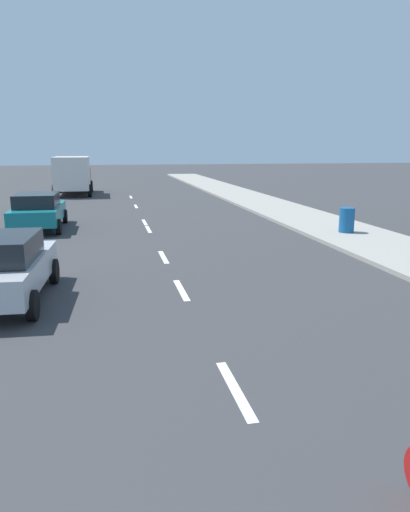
{
  "coord_description": "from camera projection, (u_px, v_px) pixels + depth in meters",
  "views": [
    {
      "loc": [
        -1.73,
        1.33,
        3.48
      ],
      "look_at": [
        0.38,
        11.45,
        1.1
      ],
      "focal_mm": 33.25,
      "sensor_mm": 36.0,
      "label": 1
    }
  ],
  "objects": [
    {
      "name": "parked_car_teal",
      "position": [
        38.0,
        210.0,
        20.34
      ],
      "size": [
        2.11,
        4.53,
        1.57
      ],
      "rotation": [
        0.0,
        0.0,
        -0.01
      ],
      "color": "#14727A",
      "rests_on": "ground"
    },
    {
      "name": "lane_stripe_5",
      "position": [
        148.0,
        229.0,
        20.54
      ],
      "size": [
        0.16,
        1.8,
        0.01
      ],
      "primitive_type": "cube",
      "color": "white",
      "rests_on": "ground"
    },
    {
      "name": "parked_car_silver",
      "position": [
        3.0,
        267.0,
        10.74
      ],
      "size": [
        2.08,
        4.17,
        1.57
      ],
      "rotation": [
        0.0,
        0.0,
        -0.06
      ],
      "color": "#B7BABF",
      "rests_on": "ground"
    },
    {
      "name": "lane_stripe_8",
      "position": [
        131.0,
        197.0,
        33.76
      ],
      "size": [
        0.16,
        1.8,
        0.01
      ],
      "primitive_type": "cube",
      "color": "white",
      "rests_on": "ground"
    },
    {
      "name": "delivery_truck",
      "position": [
        73.0,
        174.0,
        35.09
      ],
      "size": [
        2.68,
        6.24,
        2.8
      ],
      "rotation": [
        0.0,
        0.0,
        0.0
      ],
      "color": "maroon",
      "rests_on": "ground"
    },
    {
      "name": "lane_stripe_6",
      "position": [
        145.0,
        222.0,
        22.43
      ],
      "size": [
        0.16,
        1.8,
        0.01
      ],
      "primitive_type": "cube",
      "color": "white",
      "rests_on": "ground"
    },
    {
      "name": "lane_stripe_7",
      "position": [
        136.0,
        206.0,
        28.48
      ],
      "size": [
        0.16,
        1.8,
        0.01
      ],
      "primitive_type": "cube",
      "color": "white",
      "rests_on": "ground"
    },
    {
      "name": "lane_stripe_3",
      "position": [
        181.0,
        290.0,
        11.81
      ],
      "size": [
        0.16,
        1.8,
        0.01
      ],
      "primitive_type": "cube",
      "color": "white",
      "rests_on": "ground"
    },
    {
      "name": "sidewalk_strip",
      "position": [
        313.0,
        221.0,
        22.38
      ],
      "size": [
        3.6,
        80.0,
        0.14
      ],
      "primitive_type": "cube",
      "color": "#9E998E",
      "rests_on": "ground"
    },
    {
      "name": "ground_plane",
      "position": [
        152.0,
        236.0,
        18.93
      ],
      "size": [
        160.0,
        160.0,
        0.0
      ],
      "primitive_type": "plane",
      "color": "#38383A"
    },
    {
      "name": "trash_bin_far",
      "position": [
        347.0,
        220.0,
        18.94
      ],
      "size": [
        0.6,
        0.6,
        0.98
      ],
      "primitive_type": "cylinder",
      "color": "#14518C",
      "rests_on": "sidewalk_strip"
    },
    {
      "name": "lane_stripe_2",
      "position": [
        235.0,
        389.0,
        6.97
      ],
      "size": [
        0.16,
        1.8,
        0.01
      ],
      "primitive_type": "cube",
      "color": "white",
      "rests_on": "ground"
    },
    {
      "name": "lane_stripe_4",
      "position": [
        163.0,
        257.0,
        15.34
      ],
      "size": [
        0.16,
        1.8,
        0.01
      ],
      "primitive_type": "cube",
      "color": "white",
      "rests_on": "ground"
    }
  ]
}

